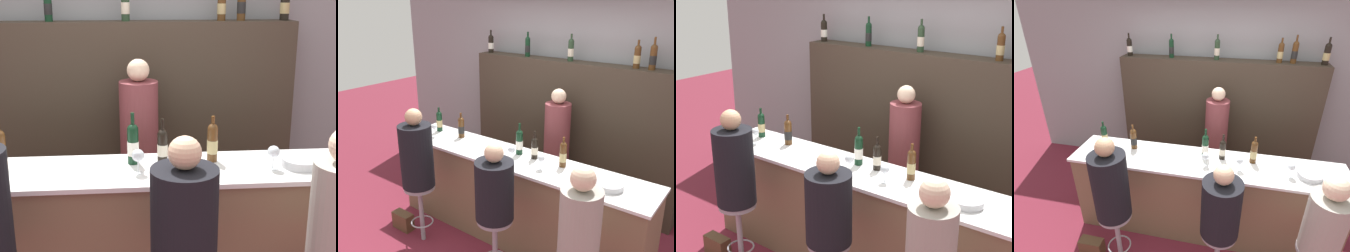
% 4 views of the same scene
% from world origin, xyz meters
% --- Properties ---
extents(ground_plane, '(16.00, 16.00, 0.00)m').
position_xyz_m(ground_plane, '(0.00, 0.00, 0.00)').
color(ground_plane, maroon).
extents(wall_back, '(6.40, 0.05, 2.60)m').
position_xyz_m(wall_back, '(0.00, 1.72, 1.30)').
color(wall_back, gray).
rests_on(wall_back, ground_plane).
extents(bar_counter, '(2.98, 0.58, 0.98)m').
position_xyz_m(bar_counter, '(0.00, 0.27, 0.49)').
color(bar_counter, brown).
rests_on(bar_counter, ground_plane).
extents(back_bar_cabinet, '(2.79, 0.28, 1.82)m').
position_xyz_m(back_bar_cabinet, '(0.00, 1.49, 0.91)').
color(back_bar_cabinet, '#382D23').
rests_on(back_bar_cabinet, ground_plane).
extents(wine_bottle_counter_0, '(0.07, 0.07, 0.30)m').
position_xyz_m(wine_bottle_counter_0, '(-1.22, 0.37, 1.11)').
color(wine_bottle_counter_0, black).
rests_on(wine_bottle_counter_0, bar_counter).
extents(wine_bottle_counter_1, '(0.08, 0.08, 0.30)m').
position_xyz_m(wine_bottle_counter_1, '(-0.85, 0.37, 1.11)').
color(wine_bottle_counter_1, '#4C2D14').
rests_on(wine_bottle_counter_1, bar_counter).
extents(wine_bottle_counter_2, '(0.08, 0.08, 0.34)m').
position_xyz_m(wine_bottle_counter_2, '(-0.01, 0.37, 1.12)').
color(wine_bottle_counter_2, black).
rests_on(wine_bottle_counter_2, bar_counter).
extents(wine_bottle_counter_3, '(0.07, 0.07, 0.30)m').
position_xyz_m(wine_bottle_counter_3, '(0.18, 0.37, 1.10)').
color(wine_bottle_counter_3, black).
rests_on(wine_bottle_counter_3, bar_counter).
extents(wine_bottle_counter_4, '(0.07, 0.07, 0.31)m').
position_xyz_m(wine_bottle_counter_4, '(0.51, 0.37, 1.12)').
color(wine_bottle_counter_4, '#4C2D14').
rests_on(wine_bottle_counter_4, bar_counter).
extents(wine_bottle_backbar_0, '(0.08, 0.08, 0.31)m').
position_xyz_m(wine_bottle_backbar_0, '(-1.29, 1.49, 1.95)').
color(wine_bottle_backbar_0, black).
rests_on(wine_bottle_backbar_0, back_bar_cabinet).
extents(wine_bottle_backbar_1, '(0.07, 0.07, 0.32)m').
position_xyz_m(wine_bottle_backbar_1, '(-0.67, 1.49, 1.96)').
color(wine_bottle_backbar_1, black).
rests_on(wine_bottle_backbar_1, back_bar_cabinet).
extents(wine_bottle_backbar_2, '(0.07, 0.07, 0.33)m').
position_xyz_m(wine_bottle_backbar_2, '(-0.04, 1.49, 1.96)').
color(wine_bottle_backbar_2, '#233823').
rests_on(wine_bottle_backbar_2, back_bar_cabinet).
extents(wine_bottle_backbar_3, '(0.07, 0.07, 0.31)m').
position_xyz_m(wine_bottle_backbar_3, '(0.77, 1.49, 1.95)').
color(wine_bottle_backbar_3, '#4C2D14').
rests_on(wine_bottle_backbar_3, back_bar_cabinet).
extents(wine_bottle_backbar_4, '(0.07, 0.07, 0.35)m').
position_xyz_m(wine_bottle_backbar_4, '(0.94, 1.49, 1.96)').
color(wine_bottle_backbar_4, '#4C2D14').
rests_on(wine_bottle_backbar_4, back_bar_cabinet).
extents(wine_bottle_backbar_5, '(0.08, 0.08, 0.33)m').
position_xyz_m(wine_bottle_backbar_5, '(1.31, 1.49, 1.96)').
color(wine_bottle_backbar_5, black).
rests_on(wine_bottle_backbar_5, back_bar_cabinet).
extents(wine_glass_0, '(0.07, 0.07, 0.16)m').
position_xyz_m(wine_glass_0, '(-1.12, 0.20, 1.10)').
color(wine_glass_0, silver).
rests_on(wine_glass_0, bar_counter).
extents(wine_glass_1, '(0.08, 0.08, 0.16)m').
position_xyz_m(wine_glass_1, '(0.02, 0.20, 1.10)').
color(wine_glass_1, silver).
rests_on(wine_glass_1, bar_counter).
extents(wine_glass_2, '(0.07, 0.07, 0.15)m').
position_xyz_m(wine_glass_2, '(0.37, 0.20, 1.09)').
color(wine_glass_2, silver).
rests_on(wine_glass_2, bar_counter).
extents(wine_glass_3, '(0.08, 0.08, 0.16)m').
position_xyz_m(wine_glass_3, '(0.87, 0.20, 1.10)').
color(wine_glass_3, silver).
rests_on(wine_glass_3, bar_counter).
extents(metal_bowl, '(0.24, 0.24, 0.05)m').
position_xyz_m(metal_bowl, '(1.06, 0.23, 1.01)').
color(metal_bowl, '#B7B7BC').
rests_on(metal_bowl, bar_counter).
extents(bar_stool_left, '(0.33, 0.33, 0.67)m').
position_xyz_m(bar_stool_left, '(-0.79, -0.36, 0.52)').
color(bar_stool_left, gray).
rests_on(bar_stool_left, ground_plane).
extents(guest_seated_left, '(0.34, 0.34, 0.85)m').
position_xyz_m(guest_seated_left, '(-0.79, -0.36, 1.04)').
color(guest_seated_left, black).
rests_on(guest_seated_left, bar_stool_left).
extents(bar_stool_middle, '(0.33, 0.33, 0.67)m').
position_xyz_m(bar_stool_middle, '(0.24, -0.36, 0.52)').
color(bar_stool_middle, gray).
rests_on(bar_stool_middle, ground_plane).
extents(guest_seated_middle, '(0.35, 0.35, 0.72)m').
position_xyz_m(guest_seated_middle, '(0.24, -0.36, 0.98)').
color(guest_seated_middle, black).
rests_on(guest_seated_middle, bar_stool_middle).
extents(guest_seated_right, '(0.32, 0.32, 0.75)m').
position_xyz_m(guest_seated_right, '(1.07, -0.36, 0.99)').
color(guest_seated_right, gray).
rests_on(guest_seated_right, bar_stool_right).
extents(bartender, '(0.31, 0.31, 1.57)m').
position_xyz_m(bartender, '(0.05, 1.08, 0.73)').
color(bartender, brown).
rests_on(bartender, ground_plane).
extents(handbag, '(0.26, 0.12, 0.20)m').
position_xyz_m(handbag, '(-1.13, -0.36, 0.10)').
color(handbag, '#513823').
rests_on(handbag, ground_plane).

